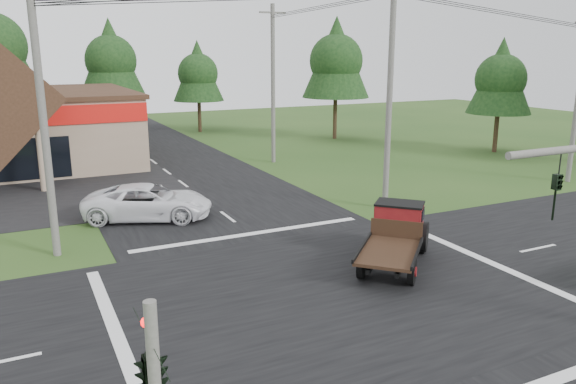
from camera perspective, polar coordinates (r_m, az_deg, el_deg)
ground at (r=19.39m, az=4.23°, el=-10.20°), size 120.00×120.00×0.00m
road_ns at (r=19.38m, az=4.23°, el=-10.17°), size 12.00×120.00×0.02m
road_ew at (r=19.38m, az=4.23°, el=-10.17°), size 120.00×12.00×0.02m
traffic_signal_corner at (r=9.17m, az=-13.81°, el=-15.27°), size 0.53×2.48×4.40m
utility_pole_nw at (r=23.37m, az=-23.60°, el=6.60°), size 2.00×0.30×10.50m
utility_pole_ne at (r=28.85m, az=10.29°, el=9.74°), size 2.00×0.30×11.50m
utility_pole_n at (r=40.97m, az=-1.53°, el=10.97°), size 2.00×0.30×11.20m
tree_row_d at (r=57.92m, az=-17.58°, el=12.87°), size 6.16×6.16×11.11m
tree_row_e at (r=57.80m, az=-9.14°, el=11.99°), size 5.04×5.04×9.09m
tree_side_ne at (r=52.67m, az=4.92°, el=13.39°), size 6.16×6.16×11.11m
tree_side_e_near at (r=48.29m, az=20.81°, el=10.90°), size 5.04×5.04×9.09m
antique_flatbed_truck at (r=21.63m, az=10.75°, el=-4.57°), size 5.31×5.29×2.27m
white_pickup at (r=28.14m, az=-14.00°, el=-0.99°), size 6.70×4.94×1.69m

